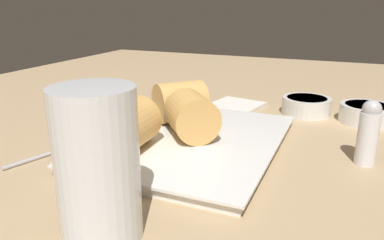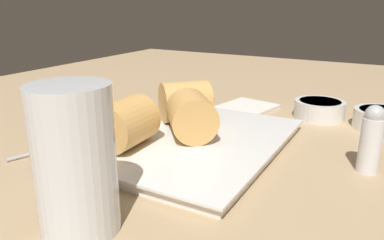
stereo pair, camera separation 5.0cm
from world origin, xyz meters
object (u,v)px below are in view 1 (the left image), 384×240
(dipping_bowl_far, at_px, (366,113))
(dipping_bowl_near, at_px, (306,105))
(spoon, at_px, (94,137))
(salt_shaker, at_px, (368,132))
(serving_plate, at_px, (192,142))
(drinking_glass, at_px, (98,165))
(napkin, at_px, (234,106))

(dipping_bowl_far, bearing_deg, dipping_bowl_near, -96.26)
(spoon, distance_m, salt_shaker, 0.36)
(serving_plate, height_order, dipping_bowl_far, dipping_bowl_far)
(dipping_bowl_far, distance_m, salt_shaker, 0.18)
(dipping_bowl_far, xyz_separation_m, drinking_glass, (0.42, -0.21, 0.05))
(dipping_bowl_near, bearing_deg, napkin, -85.45)
(drinking_glass, bearing_deg, spoon, -141.19)
(dipping_bowl_near, distance_m, drinking_glass, 0.45)
(drinking_glass, bearing_deg, salt_shaker, 140.17)
(spoon, height_order, drinking_glass, drinking_glass)
(napkin, bearing_deg, dipping_bowl_near, 94.55)
(salt_shaker, bearing_deg, drinking_glass, -39.83)
(serving_plate, relative_size, drinking_glass, 2.29)
(dipping_bowl_far, relative_size, salt_shaker, 1.04)
(drinking_glass, xyz_separation_m, salt_shaker, (-0.24, 0.20, -0.02))
(dipping_bowl_near, height_order, drinking_glass, drinking_glass)
(dipping_bowl_far, height_order, spoon, dipping_bowl_far)
(dipping_bowl_near, xyz_separation_m, dipping_bowl_far, (0.01, 0.09, 0.00))
(spoon, bearing_deg, drinking_glass, 38.81)
(drinking_glass, bearing_deg, dipping_bowl_far, 153.77)
(serving_plate, height_order, dipping_bowl_near, dipping_bowl_near)
(serving_plate, bearing_deg, napkin, -178.62)
(dipping_bowl_near, relative_size, napkin, 0.70)
(dipping_bowl_far, relative_size, drinking_glass, 0.65)
(serving_plate, bearing_deg, spoon, -77.45)
(dipping_bowl_near, distance_m, salt_shaker, 0.21)
(drinking_glass, bearing_deg, serving_plate, -177.75)
(spoon, bearing_deg, dipping_bowl_near, 134.33)
(dipping_bowl_far, bearing_deg, serving_plate, -45.66)
(salt_shaker, bearing_deg, spoon, -79.52)
(napkin, distance_m, salt_shaker, 0.28)
(dipping_bowl_near, xyz_separation_m, napkin, (0.01, -0.13, -0.01))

